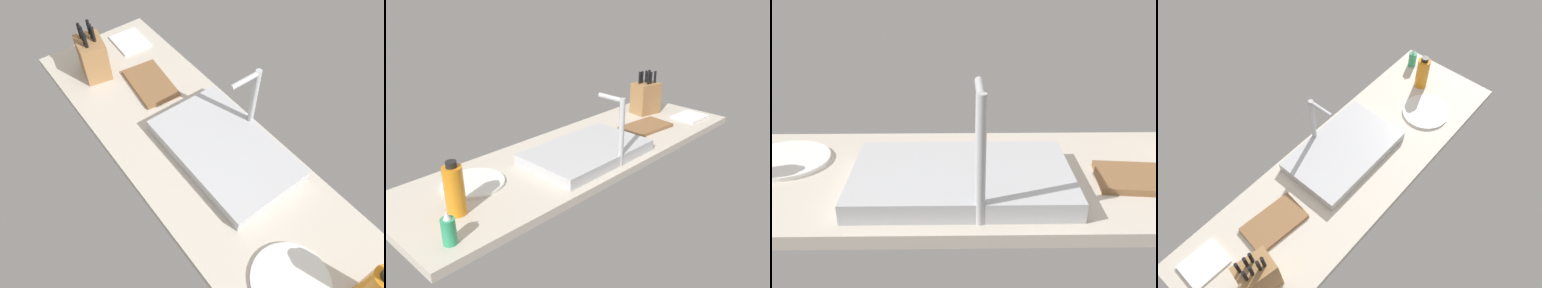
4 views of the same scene
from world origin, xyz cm
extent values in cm
cube|color=beige|center=(0.00, 0.00, 1.75)|extent=(186.53, 57.43, 3.50)
cube|color=#B7BABF|center=(3.90, 7.13, 6.01)|extent=(56.17, 34.86, 5.01)
cylinder|color=#B7BABF|center=(0.40, 23.72, 18.85)|extent=(2.40, 2.40, 30.69)
cylinder|color=#B7BABF|center=(0.40, 17.42, 33.19)|extent=(2.00, 12.59, 2.00)
cylinder|color=#B7BABF|center=(3.90, 23.72, 5.50)|extent=(1.60, 1.60, 4.00)
cube|color=#9E7042|center=(-67.41, -10.65, 12.57)|extent=(16.69, 13.74, 18.15)
cylinder|color=black|center=(-71.77, -12.03, 25.07)|extent=(1.64, 1.64, 6.85)
cylinder|color=black|center=(-71.56, -7.74, 25.07)|extent=(1.64, 1.64, 6.85)
cylinder|color=black|center=(-69.04, -12.23, 25.07)|extent=(1.64, 1.64, 6.85)
cylinder|color=black|center=(-68.27, -8.37, 25.07)|extent=(1.64, 1.64, 6.85)
cylinder|color=black|center=(-66.00, -12.98, 25.07)|extent=(1.64, 1.64, 6.85)
cylinder|color=black|center=(-65.83, -8.59, 25.07)|extent=(1.64, 1.64, 6.85)
cylinder|color=black|center=(-63.94, -13.15, 25.07)|extent=(1.64, 1.64, 6.85)
cube|color=brown|center=(-45.75, 5.18, 4.40)|extent=(28.72, 19.11, 1.80)
cylinder|color=orange|center=(70.71, 6.15, 12.62)|extent=(7.06, 7.06, 18.24)
cylinder|color=white|center=(54.56, -8.28, 4.10)|extent=(25.19, 25.19, 1.20)
cube|color=white|center=(-78.08, 13.71, 4.10)|extent=(18.16, 15.68, 1.20)
camera|label=1|loc=(64.98, -54.13, 120.23)|focal=34.54mm
camera|label=2|loc=(132.75, 124.32, 83.93)|focal=38.94mm
camera|label=3|loc=(4.76, 111.48, 62.61)|focal=42.95mm
camera|label=4|loc=(-82.97, -71.70, 166.08)|focal=36.72mm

